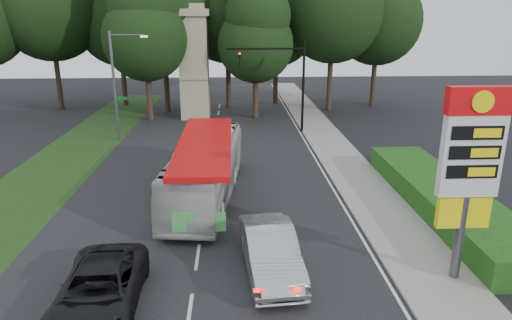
{
  "coord_description": "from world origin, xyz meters",
  "views": [
    {
      "loc": [
        1.48,
        -11.84,
        8.89
      ],
      "look_at": [
        2.55,
        9.5,
        2.2
      ],
      "focal_mm": 32.0,
      "sensor_mm": 36.0,
      "label": 1
    }
  ],
  "objects_px": {
    "gas_station_pylon": "(471,160)",
    "transit_bus": "(206,170)",
    "monument": "(194,62)",
    "suv_charcoal": "(99,290)",
    "streetlight_signs": "(117,81)",
    "traffic_signal_mast": "(287,74)",
    "sedan_silver": "(270,251)"
  },
  "relations": [
    {
      "from": "traffic_signal_mast",
      "to": "transit_bus",
      "type": "bearing_deg",
      "value": -112.21
    },
    {
      "from": "sedan_silver",
      "to": "suv_charcoal",
      "type": "bearing_deg",
      "value": -164.74
    },
    {
      "from": "gas_station_pylon",
      "to": "monument",
      "type": "distance_m",
      "value": 30.17
    },
    {
      "from": "transit_bus",
      "to": "suv_charcoal",
      "type": "height_order",
      "value": "transit_bus"
    },
    {
      "from": "suv_charcoal",
      "to": "monument",
      "type": "bearing_deg",
      "value": 86.21
    },
    {
      "from": "streetlight_signs",
      "to": "suv_charcoal",
      "type": "height_order",
      "value": "streetlight_signs"
    },
    {
      "from": "sedan_silver",
      "to": "traffic_signal_mast",
      "type": "bearing_deg",
      "value": 77.05
    },
    {
      "from": "transit_bus",
      "to": "traffic_signal_mast",
      "type": "bearing_deg",
      "value": 74.51
    },
    {
      "from": "monument",
      "to": "transit_bus",
      "type": "xyz_separation_m",
      "value": [
        2.03,
        -19.83,
        -3.59
      ]
    },
    {
      "from": "gas_station_pylon",
      "to": "transit_bus",
      "type": "distance_m",
      "value": 12.63
    },
    {
      "from": "streetlight_signs",
      "to": "traffic_signal_mast",
      "type": "bearing_deg",
      "value": 8.92
    },
    {
      "from": "streetlight_signs",
      "to": "sedan_silver",
      "type": "height_order",
      "value": "streetlight_signs"
    },
    {
      "from": "streetlight_signs",
      "to": "sedan_silver",
      "type": "relative_size",
      "value": 1.57
    },
    {
      "from": "suv_charcoal",
      "to": "gas_station_pylon",
      "type": "bearing_deg",
      "value": 3.53
    },
    {
      "from": "gas_station_pylon",
      "to": "sedan_silver",
      "type": "relative_size",
      "value": 1.34
    },
    {
      "from": "sedan_silver",
      "to": "transit_bus",
      "type": "bearing_deg",
      "value": 105.21
    },
    {
      "from": "traffic_signal_mast",
      "to": "streetlight_signs",
      "type": "bearing_deg",
      "value": -171.08
    },
    {
      "from": "monument",
      "to": "sedan_silver",
      "type": "height_order",
      "value": "monument"
    },
    {
      "from": "gas_station_pylon",
      "to": "traffic_signal_mast",
      "type": "distance_m",
      "value": 22.29
    },
    {
      "from": "traffic_signal_mast",
      "to": "sedan_silver",
      "type": "bearing_deg",
      "value": -97.92
    },
    {
      "from": "gas_station_pylon",
      "to": "transit_bus",
      "type": "height_order",
      "value": "gas_station_pylon"
    },
    {
      "from": "streetlight_signs",
      "to": "suv_charcoal",
      "type": "relative_size",
      "value": 1.5
    },
    {
      "from": "streetlight_signs",
      "to": "transit_bus",
      "type": "relative_size",
      "value": 0.74
    },
    {
      "from": "transit_bus",
      "to": "streetlight_signs",
      "type": "bearing_deg",
      "value": 127.39
    },
    {
      "from": "streetlight_signs",
      "to": "monument",
      "type": "bearing_deg",
      "value": 58.03
    },
    {
      "from": "streetlight_signs",
      "to": "monument",
      "type": "distance_m",
      "value": 9.44
    },
    {
      "from": "suv_charcoal",
      "to": "transit_bus",
      "type": "bearing_deg",
      "value": 70.97
    },
    {
      "from": "monument",
      "to": "sedan_silver",
      "type": "distance_m",
      "value": 27.9
    },
    {
      "from": "gas_station_pylon",
      "to": "transit_bus",
      "type": "relative_size",
      "value": 0.63
    },
    {
      "from": "transit_bus",
      "to": "suv_charcoal",
      "type": "bearing_deg",
      "value": -100.08
    },
    {
      "from": "streetlight_signs",
      "to": "sedan_silver",
      "type": "distance_m",
      "value": 21.8
    },
    {
      "from": "monument",
      "to": "suv_charcoal",
      "type": "xyz_separation_m",
      "value": [
        -0.8,
        -29.21,
        -4.36
      ]
    }
  ]
}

